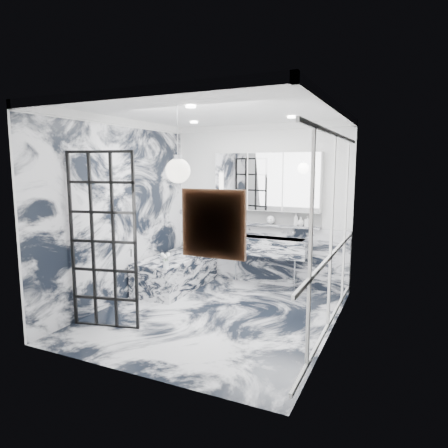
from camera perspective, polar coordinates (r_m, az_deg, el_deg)
The scene contains 25 objects.
floor at distance 5.79m, azimuth -1.41°, elevation -12.86°, with size 3.60×3.60×0.00m, color silver.
ceiling at distance 5.45m, azimuth -1.52°, elevation 15.79°, with size 3.60×3.60×0.00m, color white.
wall_back at distance 7.09m, azimuth 5.06°, elevation 2.68°, with size 3.60×3.60×0.00m, color white.
wall_front at distance 3.93m, azimuth -13.25°, elevation -2.01°, with size 3.60×3.60×0.00m, color white.
wall_left at distance 6.32m, azimuth -14.57°, elevation 1.76°, with size 3.60×3.60×0.00m, color white.
wall_right at distance 4.95m, azimuth 15.36°, elevation -0.01°, with size 3.60×3.60×0.00m, color white.
marble_clad_back at distance 7.20m, azimuth 4.90°, elevation -4.28°, with size 3.18×0.05×1.05m, color silver.
marble_clad_left at distance 6.31m, azimuth -14.44°, elevation 1.22°, with size 0.02×3.56×2.68m, color silver.
panel_molding at distance 4.96m, azimuth 15.09°, elevation -1.14°, with size 0.03×3.40×2.30m, color white.
soap_bottle_a at distance 6.82m, azimuth 10.23°, elevation 0.63°, with size 0.08×0.08×0.21m, color #8C5919.
soap_bottle_b at distance 6.78m, azimuth 11.87°, elevation 0.39°, with size 0.08×0.08×0.18m, color #4C4C51.
soap_bottle_c at distance 6.81m, azimuth 10.90°, elevation 0.35°, with size 0.12×0.12×0.15m, color silver.
face_pot at distance 6.95m, azimuth 6.70°, elevation 0.59°, with size 0.15×0.15×0.15m, color white.
amber_bottle at distance 6.96m, azimuth 6.56°, elevation 0.40°, with size 0.04×0.04×0.10m, color #8C5919.
flower_vase at distance 6.13m, azimuth -8.30°, elevation -5.77°, with size 0.08×0.08×0.12m, color silver.
crittall_door at distance 5.33m, azimuth -16.90°, elevation -2.41°, with size 0.88×0.04×2.26m, color black, non-canonical shape.
artwork at distance 3.47m, azimuth -1.53°, elevation 0.03°, with size 0.50×0.05×0.50m, color #B94D12.
pendant_light at distance 4.37m, azimuth -6.59°, elevation 7.56°, with size 0.27×0.27×0.27m, color white.
trough_sink at distance 6.91m, azimuth 5.46°, elevation -3.09°, with size 1.60×0.45×0.30m, color silver.
ledge at distance 7.00m, azimuth 5.95°, elevation -0.12°, with size 1.90×0.14×0.04m, color silver.
subway_tile at distance 7.04m, azimuth 6.13°, elevation 1.03°, with size 1.90×0.03×0.23m, color white.
mirror_cabinet at distance 6.94m, azimuth 6.06°, elevation 6.02°, with size 1.90×0.16×1.00m, color white.
sconce_left at distance 7.17m, azimuth -0.44°, elevation 5.82°, with size 0.07×0.07×0.40m, color white.
sconce_right at distance 6.63m, azimuth 12.52°, elevation 5.42°, with size 0.07×0.07×0.40m, color white.
bathtub at distance 7.00m, azimuth -6.81°, elevation -6.80°, with size 0.75×1.65×0.55m, color silver.
Camera 1 is at (2.41, -4.83, 2.09)m, focal length 32.00 mm.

